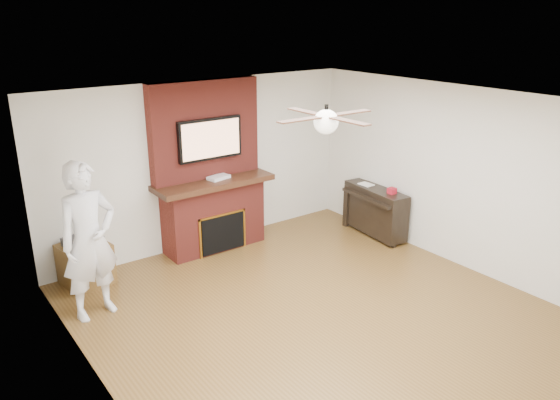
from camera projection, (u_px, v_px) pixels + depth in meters
room_shell at (323, 218)px, 6.04m from camera, size 5.36×5.86×2.86m
fireplace at (211, 184)px, 8.06m from camera, size 1.78×0.64×2.50m
tv at (210, 139)px, 7.80m from camera, size 1.00×0.08×0.60m
ceiling_fan at (326, 121)px, 5.68m from camera, size 1.21×1.21×0.31m
person at (89, 241)px, 6.21m from camera, size 0.76×0.57×1.88m
side_table at (85, 262)px, 7.15m from camera, size 0.65×0.65×0.65m
piano at (375, 210)px, 8.67m from camera, size 0.55×1.22×0.87m
cable_box at (219, 177)px, 8.00m from camera, size 0.36×0.25×0.05m
candle_orange at (212, 247)px, 8.16m from camera, size 0.08×0.08×0.13m
candle_green at (216, 248)px, 8.19m from camera, size 0.07×0.07×0.09m
candle_cream at (222, 247)px, 8.20m from camera, size 0.08×0.08×0.12m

